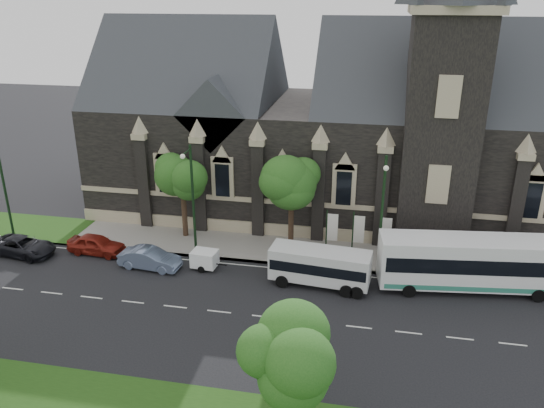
% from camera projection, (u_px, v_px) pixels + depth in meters
% --- Properties ---
extents(ground, '(160.00, 160.00, 0.00)m').
position_uv_depth(ground, '(219.00, 312.00, 34.87)').
color(ground, black).
rests_on(ground, ground).
extents(sidewalk, '(80.00, 5.00, 0.15)m').
position_uv_depth(sidewalk, '(252.00, 247.00, 43.51)').
color(sidewalk, gray).
rests_on(sidewalk, ground).
extents(museum, '(40.00, 17.70, 29.90)m').
position_uv_depth(museum, '(330.00, 126.00, 48.06)').
color(museum, black).
rests_on(museum, ground).
extents(tree_park_east, '(3.40, 3.40, 6.28)m').
position_uv_depth(tree_park_east, '(291.00, 352.00, 23.55)').
color(tree_park_east, black).
rests_on(tree_park_east, ground).
extents(tree_walk_right, '(4.08, 4.08, 7.80)m').
position_uv_depth(tree_walk_right, '(295.00, 178.00, 41.92)').
color(tree_walk_right, black).
rests_on(tree_walk_right, ground).
extents(tree_walk_left, '(3.91, 3.91, 7.64)m').
position_uv_depth(tree_walk_left, '(185.00, 172.00, 43.55)').
color(tree_walk_left, black).
rests_on(tree_walk_left, ground).
extents(street_lamp_near, '(0.36, 1.88, 9.00)m').
position_uv_depth(street_lamp_near, '(382.00, 210.00, 37.66)').
color(street_lamp_near, black).
rests_on(street_lamp_near, ground).
extents(street_lamp_mid, '(0.36, 1.88, 9.00)m').
position_uv_depth(street_lamp_mid, '(192.00, 196.00, 40.17)').
color(street_lamp_mid, black).
rests_on(street_lamp_mid, ground).
extents(street_lamp_far, '(0.36, 1.88, 9.00)m').
position_uv_depth(street_lamp_far, '(2.00, 182.00, 43.04)').
color(street_lamp_far, black).
rests_on(street_lamp_far, ground).
extents(banner_flag_left, '(0.90, 0.10, 4.00)m').
position_uv_depth(banner_flag_left, '(330.00, 230.00, 41.07)').
color(banner_flag_left, black).
rests_on(banner_flag_left, ground).
extents(banner_flag_center, '(0.90, 0.10, 4.00)m').
position_uv_depth(banner_flag_center, '(357.00, 232.00, 40.71)').
color(banner_flag_center, black).
rests_on(banner_flag_center, ground).
extents(banner_flag_right, '(0.90, 0.10, 4.00)m').
position_uv_depth(banner_flag_right, '(383.00, 234.00, 40.35)').
color(banner_flag_right, black).
rests_on(banner_flag_right, ground).
extents(tour_coach, '(13.34, 4.34, 3.82)m').
position_uv_depth(tour_coach, '(476.00, 263.00, 36.76)').
color(tour_coach, white).
rests_on(tour_coach, ground).
extents(shuttle_bus, '(7.16, 3.06, 2.69)m').
position_uv_depth(shuttle_bus, '(320.00, 265.00, 37.50)').
color(shuttle_bus, silver).
rests_on(shuttle_bus, ground).
extents(box_trailer, '(2.72, 1.60, 1.42)m').
position_uv_depth(box_trailer, '(205.00, 259.00, 40.03)').
color(box_trailer, white).
rests_on(box_trailer, ground).
extents(sedan, '(4.81, 2.02, 1.55)m').
position_uv_depth(sedan, '(150.00, 259.00, 40.12)').
color(sedan, slate).
rests_on(sedan, ground).
extents(car_far_red, '(4.66, 2.11, 1.55)m').
position_uv_depth(car_far_red, '(96.00, 244.00, 42.36)').
color(car_far_red, maroon).
rests_on(car_far_red, ground).
extents(car_far_black, '(5.54, 3.10, 1.46)m').
position_uv_depth(car_far_black, '(23.00, 246.00, 42.18)').
color(car_far_black, black).
rests_on(car_far_black, ground).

